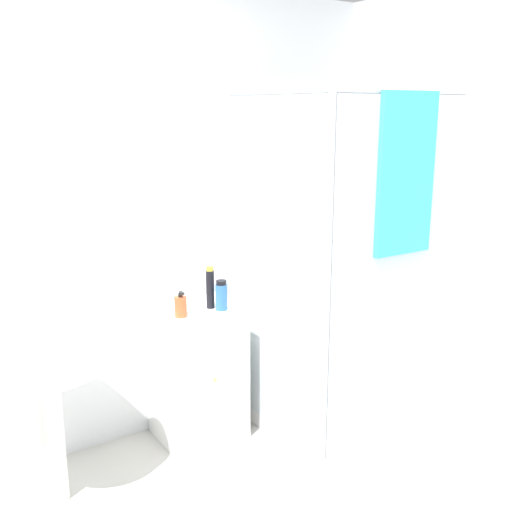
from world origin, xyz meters
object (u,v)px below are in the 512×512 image
Objects in this scene: shampoo_bottle_blue at (221,296)px; soap_dispenser at (181,306)px; shampoo_bottle_tall_black at (210,288)px; sink at (45,369)px.

soap_dispenser is at bearing 175.20° from shampoo_bottle_blue.
shampoo_bottle_blue is (0.03, -0.06, -0.03)m from shampoo_bottle_tall_black.
sink is at bearing -174.72° from soap_dispenser.
soap_dispenser is (0.73, 0.07, 0.15)m from sink.
shampoo_bottle_tall_black is at bearing 6.74° from sink.
soap_dispenser is 0.24m from shampoo_bottle_blue.
sink reaches higher than shampoo_bottle_blue.
soap_dispenser is 0.21m from shampoo_bottle_tall_black.
shampoo_bottle_tall_black reaches higher than soap_dispenser.
shampoo_bottle_blue is at bearing -4.80° from soap_dispenser.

